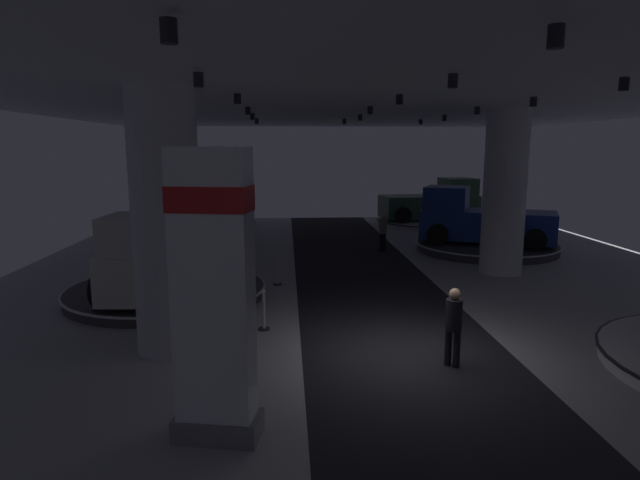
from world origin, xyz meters
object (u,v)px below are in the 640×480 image
column_right (504,193)px  display_platform_deep_right (428,221)px  column_left (166,222)px  visitor_walking_near (454,322)px  display_platform_mid_left (167,291)px  pickup_truck_mid_left (162,257)px  display_platform_deep_left (211,224)px  visitor_walking_far (383,230)px  pickup_truck_deep_right (434,203)px  pickup_truck_far_right (480,220)px  display_car_far_left (173,225)px  display_platform_far_right (486,246)px  display_platform_far_left (174,245)px  display_car_deep_left (210,209)px  brand_sign_pylon (214,294)px

column_right → display_platform_deep_right: bearing=87.1°
column_left → visitor_walking_near: column_left is taller
display_platform_mid_left → pickup_truck_mid_left: pickup_truck_mid_left is taller
display_platform_deep_left → visitor_walking_far: (8.11, -7.44, 0.77)m
display_platform_deep_right → pickup_truck_deep_right: (0.32, 0.04, 1.05)m
column_right → pickup_truck_far_right: 4.31m
column_right → pickup_truck_far_right: (0.67, 3.99, -1.47)m
display_platform_mid_left → pickup_truck_far_right: 13.19m
display_platform_deep_right → display_car_far_left: bearing=-152.5°
display_platform_deep_left → display_platform_far_right: 14.59m
display_car_far_left → pickup_truck_far_right: bearing=-4.9°
pickup_truck_mid_left → visitor_walking_far: size_ratio=3.40×
visitor_walking_far → display_car_far_left: bearing=173.1°
display_platform_far_left → pickup_truck_mid_left: size_ratio=0.83×
pickup_truck_deep_right → pickup_truck_far_right: bearing=-91.8°
column_left → display_platform_deep_right: 21.17m
column_left → display_car_deep_left: (-1.62, 17.92, -1.75)m
display_platform_far_right → visitor_walking_near: bearing=-113.6°
brand_sign_pylon → pickup_truck_mid_left: brand_sign_pylon is taller
pickup_truck_deep_right → display_platform_mid_left: size_ratio=0.97×
display_car_deep_left → display_platform_far_right: (12.43, -7.59, -0.81)m
display_car_far_left → display_car_deep_left: (0.70, 6.34, -0.04)m
display_platform_mid_left → pickup_truck_mid_left: (-0.02, -0.32, 1.07)m
column_right → visitor_walking_near: 8.98m
pickup_truck_deep_right → display_car_deep_left: bearing=-178.4°
visitor_walking_near → display_platform_far_left: bearing=121.9°
column_left → pickup_truck_deep_right: 21.26m
brand_sign_pylon → display_platform_deep_left: size_ratio=0.88×
display_platform_far_left → pickup_truck_far_right: 12.92m
column_right → display_platform_far_left: (-12.15, 5.13, -2.59)m
brand_sign_pylon → display_platform_far_left: 15.84m
pickup_truck_far_right → pickup_truck_deep_right: bearing=88.2°
pickup_truck_far_right → visitor_walking_near: bearing=-112.2°
display_platform_deep_left → column_right: bearing=-45.0°
pickup_truck_far_right → display_platform_deep_left: bearing=148.4°
pickup_truck_deep_right → pickup_truck_mid_left: (-11.76, -14.49, 0.04)m
display_car_far_left → display_platform_far_right: bearing=-5.4°
display_platform_far_right → visitor_walking_near: visitor_walking_near is taller
column_right → visitor_walking_far: column_right is taller
display_platform_far_left → display_platform_mid_left: 7.63m
brand_sign_pylon → display_platform_far_right: (9.37, 13.98, -2.02)m
display_platform_deep_right → pickup_truck_mid_left: 18.47m
display_platform_deep_left → visitor_walking_far: visitor_walking_far is taller
column_right → column_left: size_ratio=1.00×
visitor_walking_near → display_car_far_left: bearing=122.0°
pickup_truck_mid_left → display_platform_far_right: size_ratio=0.93×
display_platform_mid_left → pickup_truck_far_right: (11.50, 6.37, 1.11)m
display_car_deep_left → visitor_walking_near: size_ratio=2.80×
display_platform_deep_left → visitor_walking_near: size_ratio=3.06×
column_right → visitor_walking_far: 5.58m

